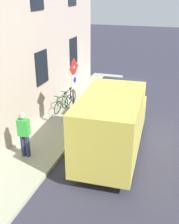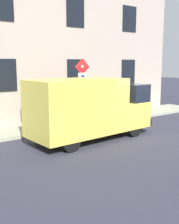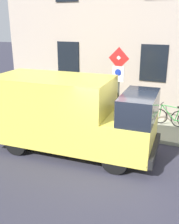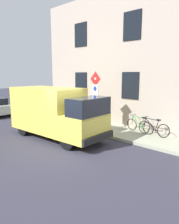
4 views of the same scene
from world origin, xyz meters
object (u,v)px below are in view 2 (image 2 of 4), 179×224
object	(u,v)px
delivery_van	(89,107)
bicycle_green	(96,110)
sign_post_stacked	(82,82)
pedestrian	(26,108)
bicycle_black	(107,108)

from	to	relation	value
delivery_van	bicycle_green	bearing A→B (deg)	45.39
sign_post_stacked	bicycle_green	bearing A→B (deg)	-54.43
delivery_van	pedestrian	xyz separation A→B (m)	(2.89, 1.47, -0.26)
sign_post_stacked	bicycle_black	world-z (taller)	sign_post_stacked
sign_post_stacked	delivery_van	world-z (taller)	sign_post_stacked
bicycle_black	pedestrian	distance (m)	5.20
bicycle_green	pedestrian	world-z (taller)	pedestrian
sign_post_stacked	delivery_van	bearing A→B (deg)	152.59
delivery_van	bicycle_green	size ratio (longest dim) A/B	3.17
bicycle_black	sign_post_stacked	bearing A→B (deg)	29.29
pedestrian	sign_post_stacked	bearing A→B (deg)	150.48
sign_post_stacked	bicycle_green	distance (m)	2.89
sign_post_stacked	bicycle_black	size ratio (longest dim) A/B	1.78
bicycle_black	bicycle_green	xyz separation A→B (m)	(0.00, 0.78, 0.00)
sign_post_stacked	bicycle_black	distance (m)	3.46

